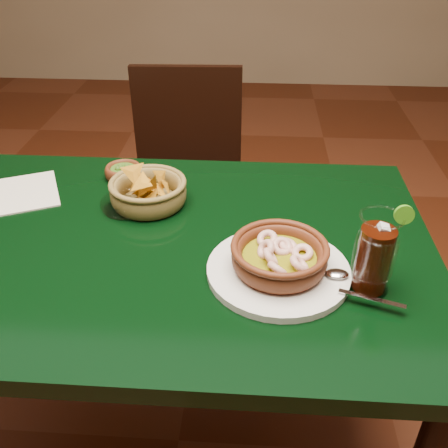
# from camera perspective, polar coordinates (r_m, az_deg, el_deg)

# --- Properties ---
(ground) EXTENTS (7.00, 7.00, 0.00)m
(ground) POSITION_cam_1_polar(r_m,az_deg,el_deg) (1.66, -5.21, -23.42)
(ground) COLOR #471C0C
(ground) RESTS_ON ground
(dining_table) EXTENTS (1.20, 0.80, 0.75)m
(dining_table) POSITION_cam_1_polar(r_m,az_deg,el_deg) (1.17, -6.80, -5.69)
(dining_table) COLOR black
(dining_table) RESTS_ON ground
(dining_chair) EXTENTS (0.43, 0.43, 0.90)m
(dining_chair) POSITION_cam_1_polar(r_m,az_deg,el_deg) (1.85, -4.24, 4.42)
(dining_chair) COLOR black
(dining_chair) RESTS_ON ground
(shrimp_plate) EXTENTS (0.37, 0.29, 0.08)m
(shrimp_plate) POSITION_cam_1_polar(r_m,az_deg,el_deg) (1.00, 6.35, -4.13)
(shrimp_plate) COLOR silver
(shrimp_plate) RESTS_ON dining_table
(chip_basket) EXTENTS (0.22, 0.22, 0.14)m
(chip_basket) POSITION_cam_1_polar(r_m,az_deg,el_deg) (1.23, -8.64, 3.66)
(chip_basket) COLOR olive
(chip_basket) RESTS_ON dining_table
(guacamole_ramekin) EXTENTS (0.12, 0.12, 0.04)m
(guacamole_ramekin) POSITION_cam_1_polar(r_m,az_deg,el_deg) (1.37, -11.41, 5.89)
(guacamole_ramekin) COLOR #4C2010
(guacamole_ramekin) RESTS_ON dining_table
(cola_drink) EXTENTS (0.16, 0.16, 0.19)m
(cola_drink) POSITION_cam_1_polar(r_m,az_deg,el_deg) (0.97, 16.84, -3.34)
(cola_drink) COLOR white
(cola_drink) RESTS_ON dining_table
(glass_ashtray) EXTENTS (0.13, 0.13, 0.03)m
(glass_ashtray) POSITION_cam_1_polar(r_m,az_deg,el_deg) (1.23, -11.10, 2.28)
(glass_ashtray) COLOR white
(glass_ashtray) RESTS_ON dining_table
(paper_menu) EXTENTS (0.21, 0.24, 0.00)m
(paper_menu) POSITION_cam_1_polar(r_m,az_deg,el_deg) (1.38, -21.53, 3.41)
(paper_menu) COLOR beige
(paper_menu) RESTS_ON dining_table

